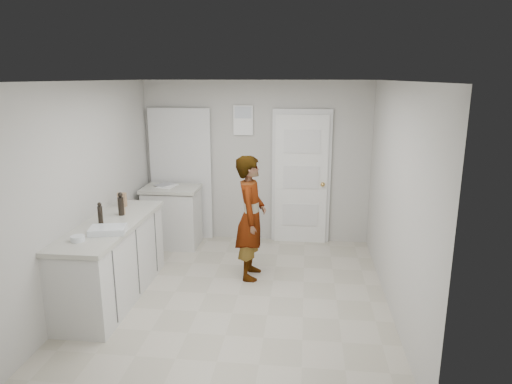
# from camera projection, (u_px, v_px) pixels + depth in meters

# --- Properties ---
(ground) EXTENTS (4.00, 4.00, 0.00)m
(ground) POSITION_uv_depth(u_px,v_px,m) (238.00, 295.00, 5.47)
(ground) COLOR #AAA38E
(ground) RESTS_ON ground
(room_shell) EXTENTS (4.00, 4.00, 4.00)m
(room_shell) POSITION_uv_depth(u_px,v_px,m) (245.00, 177.00, 7.12)
(room_shell) COLOR #B3B1A9
(room_shell) RESTS_ON ground
(main_counter) EXTENTS (0.64, 1.96, 0.93)m
(main_counter) POSITION_uv_depth(u_px,v_px,m) (113.00, 263.00, 5.33)
(main_counter) COLOR silver
(main_counter) RESTS_ON ground
(side_counter) EXTENTS (0.84, 0.61, 0.93)m
(side_counter) POSITION_uv_depth(u_px,v_px,m) (172.00, 219.00, 7.00)
(side_counter) COLOR silver
(side_counter) RESTS_ON ground
(person) EXTENTS (0.39, 0.59, 1.60)m
(person) POSITION_uv_depth(u_px,v_px,m) (251.00, 218.00, 5.81)
(person) COLOR silver
(person) RESTS_ON ground
(cake_mix_box) EXTENTS (0.11, 0.05, 0.18)m
(cake_mix_box) POSITION_uv_depth(u_px,v_px,m) (122.00, 200.00, 5.84)
(cake_mix_box) COLOR #916948
(cake_mix_box) RESTS_ON main_counter
(spice_jar) EXTENTS (0.05, 0.05, 0.08)m
(spice_jar) POSITION_uv_depth(u_px,v_px,m) (123.00, 211.00, 5.52)
(spice_jar) COLOR tan
(spice_jar) RESTS_ON main_counter
(oil_cruet_a) EXTENTS (0.07, 0.07, 0.28)m
(oil_cruet_a) POSITION_uv_depth(u_px,v_px,m) (121.00, 204.00, 5.46)
(oil_cruet_a) COLOR black
(oil_cruet_a) RESTS_ON main_counter
(oil_cruet_b) EXTENTS (0.06, 0.06, 0.25)m
(oil_cruet_b) POSITION_uv_depth(u_px,v_px,m) (100.00, 213.00, 5.15)
(oil_cruet_b) COLOR black
(oil_cruet_b) RESTS_ON main_counter
(baking_dish) EXTENTS (0.42, 0.34, 0.07)m
(baking_dish) POSITION_uv_depth(u_px,v_px,m) (108.00, 230.00, 4.86)
(baking_dish) COLOR silver
(baking_dish) RESTS_ON main_counter
(egg_bowl) EXTENTS (0.14, 0.14, 0.05)m
(egg_bowl) POSITION_uv_depth(u_px,v_px,m) (78.00, 238.00, 4.62)
(egg_bowl) COLOR silver
(egg_bowl) RESTS_ON main_counter
(papers) EXTENTS (0.29, 0.35, 0.01)m
(papers) POSITION_uv_depth(u_px,v_px,m) (167.00, 186.00, 6.93)
(papers) COLOR white
(papers) RESTS_ON side_counter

